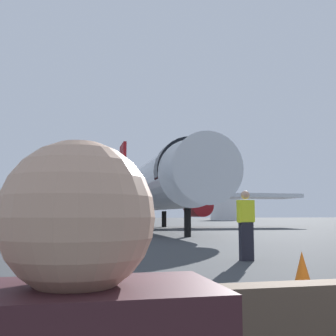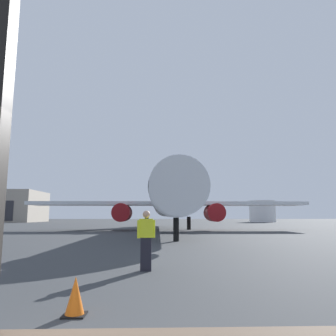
# 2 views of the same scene
# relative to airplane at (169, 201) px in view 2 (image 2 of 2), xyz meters

# --- Properties ---
(ground_plane) EXTENTS (220.00, 220.00, 0.00)m
(ground_plane) POSITION_rel_airplane_xyz_m (-2.58, 8.15, -3.18)
(ground_plane) COLOR #383A3D
(airplane) EXTENTS (30.02, 35.56, 9.93)m
(airplane) POSITION_rel_airplane_xyz_m (0.00, 0.00, 0.00)
(airplane) COLOR silver
(airplane) RESTS_ON ground
(ground_crew_worker) EXTENTS (0.53, 0.29, 1.74)m
(ground_crew_worker) POSITION_rel_airplane_xyz_m (-1.50, -24.90, -2.28)
(ground_crew_worker) COLOR black
(ground_crew_worker) RESTS_ON ground
(traffic_cone) EXTENTS (0.36, 0.36, 0.61)m
(traffic_cone) POSITION_rel_airplane_xyz_m (-2.49, -29.10, -2.89)
(traffic_cone) COLOR orange
(traffic_cone) RESTS_ON ground
(fuel_storage_tank) EXTENTS (6.35, 6.35, 5.26)m
(fuel_storage_tank) POSITION_rel_airplane_xyz_m (24.82, 45.16, -0.55)
(fuel_storage_tank) COLOR white
(fuel_storage_tank) RESTS_ON ground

